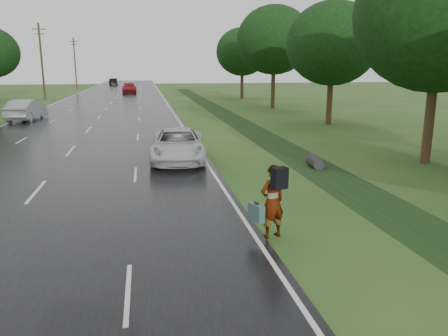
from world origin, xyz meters
TOP-DOWN VIEW (x-y plane):
  - road at (0.00, 45.00)m, footprint 14.00×180.00m
  - edge_stripe_east at (6.75, 45.00)m, footprint 0.12×180.00m
  - edge_stripe_west at (-6.75, 45.00)m, footprint 0.12×180.00m
  - center_line at (0.00, 45.00)m, footprint 0.12×180.00m
  - drainage_ditch at (11.50, 18.71)m, footprint 2.20×120.00m
  - utility_pole_far at (-9.20, 55.00)m, footprint 1.60×0.26m
  - utility_pole_distant at (-9.20, 85.00)m, footprint 1.60×0.26m
  - tree_east_b at (17.00, 10.00)m, footprint 7.60×7.60m
  - tree_east_c at (18.20, 24.00)m, footprint 7.00×7.00m
  - tree_east_d at (17.80, 38.00)m, footprint 8.00×8.00m
  - tree_east_f at (17.50, 52.00)m, footprint 7.20×7.20m
  - pedestrian at (7.18, 2.38)m, footprint 1.03×0.80m
  - white_pickup at (5.50, 12.47)m, footprint 2.95×5.62m
  - silver_sedan at (-5.80, 30.94)m, footprint 2.35×5.40m
  - far_car_red at (1.68, 67.49)m, footprint 2.49×5.83m
  - far_car_dark at (-2.88, 100.09)m, footprint 1.76×4.96m

SIDE VIEW (x-z plane):
  - road at x=0.00m, z-range 0.00..0.04m
  - drainage_ditch at x=11.50m, z-range -0.24..0.32m
  - edge_stripe_east at x=6.75m, z-range 0.04..0.05m
  - edge_stripe_west at x=-6.75m, z-range 0.04..0.05m
  - center_line at x=0.00m, z-range 0.04..0.05m
  - white_pickup at x=5.50m, z-range 0.04..1.55m
  - far_car_dark at x=-2.88m, z-range 0.04..1.67m
  - far_car_red at x=1.68m, z-range 0.04..1.72m
  - silver_sedan at x=-5.80m, z-range 0.04..1.77m
  - pedestrian at x=7.18m, z-range 0.03..2.02m
  - utility_pole_far at x=-9.20m, z-range 0.20..10.20m
  - utility_pole_distant at x=-9.20m, z-range 0.20..10.20m
  - tree_east_c at x=18.20m, z-range 1.49..10.78m
  - tree_east_f at x=17.50m, z-range 1.56..11.18m
  - tree_east_b at x=17.00m, z-range 1.63..11.74m
  - tree_east_d at x=17.80m, z-range 1.77..12.53m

